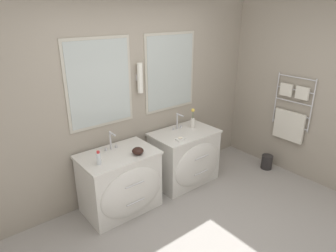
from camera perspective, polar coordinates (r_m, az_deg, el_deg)
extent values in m
plane|color=#9E9993|center=(3.45, 10.34, -22.58)|extent=(16.00, 16.00, 0.00)
cube|color=#9E9384|center=(3.93, -7.15, 5.29)|extent=(5.81, 0.06, 2.60)
cube|color=#BCB7A8|center=(3.63, -12.88, 7.91)|extent=(0.85, 0.02, 1.06)
cube|color=#B2BCBA|center=(3.62, -12.80, 7.88)|extent=(0.78, 0.01, 0.99)
cube|color=#BCB7A8|center=(4.20, 0.43, 10.22)|extent=(0.85, 0.02, 1.06)
cube|color=#B2BCBA|center=(4.19, 0.52, 10.20)|extent=(0.78, 0.01, 0.99)
cylinder|color=white|center=(3.85, -5.36, 9.10)|extent=(0.07, 0.07, 0.38)
cube|color=silver|center=(3.88, -5.74, 9.20)|extent=(0.05, 0.02, 0.08)
cube|color=#9E9384|center=(4.82, 21.61, 6.97)|extent=(0.06, 3.48, 2.60)
cylinder|color=silver|center=(4.61, 25.73, 3.38)|extent=(0.02, 0.02, 0.78)
cylinder|color=silver|center=(4.86, 19.89, 5.09)|extent=(0.02, 0.02, 0.78)
cylinder|color=silver|center=(4.65, 23.37, 8.48)|extent=(0.02, 0.56, 0.02)
cylinder|color=silver|center=(4.69, 23.05, 6.35)|extent=(0.02, 0.56, 0.02)
cylinder|color=silver|center=(4.73, 22.74, 4.26)|extent=(0.02, 0.56, 0.02)
cylinder|color=silver|center=(4.78, 22.43, 2.22)|extent=(0.02, 0.56, 0.02)
cylinder|color=silver|center=(4.84, 22.14, 0.21)|extent=(0.02, 0.56, 0.02)
cube|color=silver|center=(4.83, 22.01, 0.05)|extent=(0.04, 0.47, 0.45)
cube|color=silver|center=(4.62, 24.23, 5.74)|extent=(0.04, 0.19, 0.18)
cube|color=silver|center=(4.73, 21.62, 6.46)|extent=(0.04, 0.19, 0.18)
cube|color=silver|center=(3.82, -9.21, -10.59)|extent=(0.89, 0.57, 0.74)
ellipsoid|color=silver|center=(3.62, -6.87, -12.53)|extent=(0.82, 0.13, 0.62)
cube|color=silver|center=(3.64, -9.57, -5.42)|extent=(0.92, 0.60, 0.03)
ellipsoid|color=white|center=(3.62, -9.32, -5.85)|extent=(0.42, 0.37, 0.07)
cylinder|color=silver|center=(3.48, -6.32, -11.04)|extent=(0.25, 0.01, 0.01)
cylinder|color=silver|center=(3.61, -6.16, -14.22)|extent=(0.25, 0.01, 0.01)
cube|color=silver|center=(4.37, 3.03, -6.01)|extent=(0.89, 0.57, 0.74)
ellipsoid|color=silver|center=(4.19, 5.67, -7.39)|extent=(0.82, 0.13, 0.62)
cube|color=silver|center=(4.20, 3.14, -1.34)|extent=(0.92, 0.60, 0.03)
ellipsoid|color=white|center=(4.19, 3.39, -1.69)|extent=(0.42, 0.37, 0.07)
cylinder|color=silver|center=(4.07, 6.46, -5.94)|extent=(0.25, 0.01, 0.01)
cylinder|color=silver|center=(4.18, 6.33, -8.83)|extent=(0.25, 0.01, 0.01)
cylinder|color=silver|center=(3.71, -10.91, -2.71)|extent=(0.02, 0.02, 0.24)
cylinder|color=silver|center=(3.61, -10.53, -1.49)|extent=(0.02, 0.13, 0.02)
cylinder|color=silver|center=(3.72, -11.75, -4.38)|extent=(0.03, 0.03, 0.04)
cylinder|color=silver|center=(3.78, -9.88, -3.83)|extent=(0.03, 0.03, 0.04)
cylinder|color=silver|center=(4.26, 1.76, 0.95)|extent=(0.02, 0.02, 0.24)
cylinder|color=silver|center=(4.18, 2.36, 2.08)|extent=(0.02, 0.13, 0.02)
cylinder|color=silver|center=(4.26, 1.03, -0.52)|extent=(0.03, 0.03, 0.04)
cylinder|color=silver|center=(4.34, 2.45, -0.09)|extent=(0.03, 0.03, 0.04)
cylinder|color=silver|center=(3.40, -13.06, -6.09)|extent=(0.05, 0.05, 0.14)
cylinder|color=red|center=(3.37, -13.17, -4.87)|extent=(0.03, 0.03, 0.02)
ellipsoid|color=black|center=(3.57, -5.77, -4.74)|extent=(0.14, 0.14, 0.08)
cylinder|color=silver|center=(4.34, 4.70, 0.57)|extent=(0.06, 0.06, 0.14)
cylinder|color=#477238|center=(4.30, 4.76, 2.22)|extent=(0.01, 0.01, 0.13)
sphere|color=#E5BF47|center=(4.28, 4.78, 3.01)|extent=(0.05, 0.05, 0.05)
cube|color=white|center=(3.93, 2.35, -2.56)|extent=(0.11, 0.08, 0.02)
ellipsoid|color=#F2E5CC|center=(3.92, 2.36, -2.27)|extent=(0.07, 0.05, 0.02)
cylinder|color=#282626|center=(5.04, 18.30, -6.51)|extent=(0.17, 0.17, 0.22)
torus|color=#282626|center=(5.00, 18.44, -5.44)|extent=(0.18, 0.18, 0.01)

